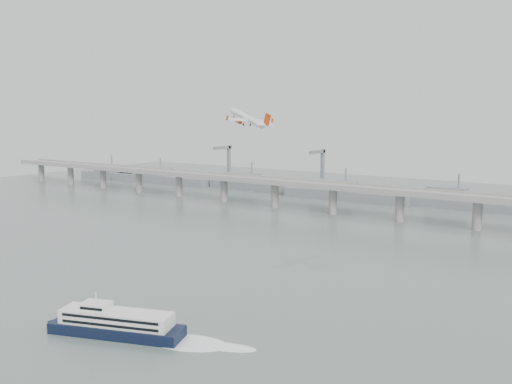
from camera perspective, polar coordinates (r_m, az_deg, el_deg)
The scene contains 5 objects.
ground at distance 222.17m, azimuth -8.11°, elevation -10.94°, with size 900.00×900.00×0.00m, color slate.
bridge at distance 386.51m, azimuth 11.97°, elevation -0.13°, with size 800.00×22.00×23.90m.
distant_fleet at distance 518.70m, azimuth -1.24°, elevation 0.88°, with size 453.00×60.90×40.00m.
ferry at distance 190.04m, azimuth -14.47°, elevation -13.27°, with size 72.43×31.49×14.15m.
airliner at distance 312.96m, azimuth -0.82°, elevation 7.72°, with size 36.94×34.17×14.28m.
Camera 1 is at (141.72, -154.90, 72.68)m, focal length 38.00 mm.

